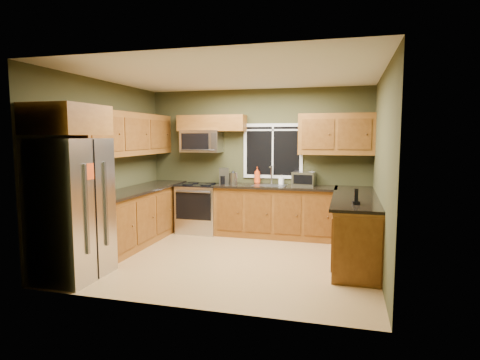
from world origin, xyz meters
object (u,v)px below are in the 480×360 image
at_px(coffee_maker, 224,177).
at_px(cordless_phone, 356,200).
at_px(microwave, 201,141).
at_px(soap_bottle_a, 257,175).
at_px(range, 200,208).
at_px(kettle, 233,178).
at_px(soap_bottle_b, 281,180).
at_px(refrigerator, 71,209).
at_px(toaster_oven, 304,179).
at_px(paper_towel_roll, 312,178).

height_order(coffee_maker, cordless_phone, coffee_maker).
relative_size(microwave, coffee_maker, 2.59).
distance_m(soap_bottle_a, cordless_phone, 2.60).
relative_size(range, coffee_maker, 3.19).
bearing_deg(cordless_phone, kettle, 141.76).
bearing_deg(microwave, soap_bottle_b, 3.40).
distance_m(refrigerator, cordless_phone, 3.68).
distance_m(toaster_oven, soap_bottle_a, 0.88).
distance_m(soap_bottle_a, soap_bottle_b, 0.46).
distance_m(paper_towel_roll, cordless_phone, 2.04).
relative_size(microwave, soap_bottle_a, 2.43).
relative_size(toaster_oven, paper_towel_roll, 1.51).
height_order(range, kettle, kettle).
xyz_separation_m(soap_bottle_a, cordless_phone, (1.75, -1.92, -0.09)).
height_order(toaster_oven, paper_towel_roll, paper_towel_roll).
bearing_deg(refrigerator, toaster_oven, 47.86).
distance_m(refrigerator, microwave, 3.10).
height_order(range, paper_towel_roll, paper_towel_roll).
distance_m(refrigerator, paper_towel_roll, 4.08).
bearing_deg(coffee_maker, refrigerator, -112.78).
bearing_deg(refrigerator, cordless_phone, 17.05).
bearing_deg(soap_bottle_b, refrigerator, -126.52).
xyz_separation_m(refrigerator, microwave, (0.69, 2.91, 0.83)).
relative_size(range, toaster_oven, 2.26).
distance_m(microwave, soap_bottle_a, 1.25).
bearing_deg(cordless_phone, microwave, 147.11).
relative_size(coffee_maker, soap_bottle_a, 0.94).
bearing_deg(toaster_oven, microwave, -179.68).
bearing_deg(range, kettle, 0.93).
distance_m(coffee_maker, cordless_phone, 2.90).
bearing_deg(coffee_maker, kettle, -1.01).
xyz_separation_m(microwave, toaster_oven, (1.95, 0.01, -0.67)).
bearing_deg(soap_bottle_b, kettle, -165.94).
bearing_deg(kettle, microwave, 169.34).
relative_size(kettle, soap_bottle_b, 1.51).
bearing_deg(coffee_maker, range, -178.33).
bearing_deg(paper_towel_roll, refrigerator, -132.99).
bearing_deg(kettle, toaster_oven, 6.05).
bearing_deg(toaster_oven, refrigerator, -132.14).
bearing_deg(soap_bottle_a, refrigerator, -120.42).
bearing_deg(range, cordless_phone, -30.90).
distance_m(toaster_oven, cordless_phone, 2.04).
bearing_deg(cordless_phone, soap_bottle_a, 132.37).
relative_size(refrigerator, paper_towel_roll, 6.55).
xyz_separation_m(paper_towel_roll, soap_bottle_a, (-1.02, 0.02, 0.03)).
xyz_separation_m(microwave, coffee_maker, (0.48, -0.12, -0.65)).
height_order(kettle, cordless_phone, kettle).
xyz_separation_m(range, coffee_maker, (0.48, 0.01, 0.61)).
bearing_deg(range, coffee_maker, 1.67).
distance_m(microwave, cordless_phone, 3.44).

